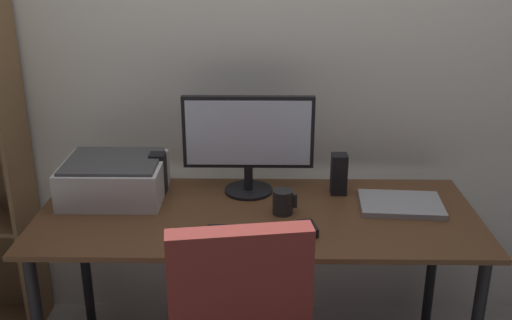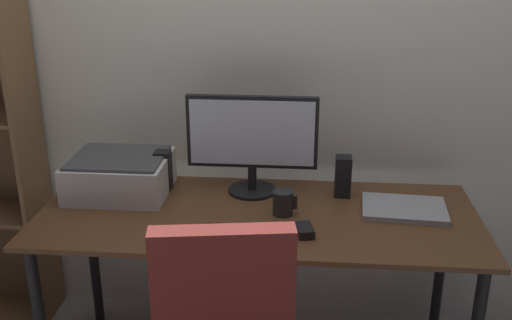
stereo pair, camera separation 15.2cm
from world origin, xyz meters
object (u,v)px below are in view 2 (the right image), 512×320
desk (257,232)px  printer (120,175)px  mouse (305,230)px  laptop (404,209)px  coffee_mug (283,202)px  monitor (252,138)px  keyboard (244,233)px  speaker_right (343,176)px  speaker_left (163,171)px

desk → printer: 0.62m
mouse → laptop: (0.38, 0.23, -0.01)m
mouse → printer: bearing=146.2°
coffee_mug → laptop: size_ratio=0.30×
monitor → keyboard: size_ratio=1.83×
desk → mouse: size_ratio=17.67×
monitor → mouse: bearing=-58.7°
speaker_right → laptop: bearing=-29.5°
desk → monitor: size_ratio=3.19×
monitor → coffee_mug: size_ratio=5.57×
desk → laptop: bearing=6.6°
desk → coffee_mug: size_ratio=17.76×
laptop → mouse: bearing=-145.5°
laptop → keyboard: bearing=-153.4°
desk → mouse: 0.26m
mouse → printer: printer is taller
desk → coffee_mug: (0.10, 0.00, 0.13)m
keyboard → printer: printer is taller
desk → monitor: monitor is taller
desk → mouse: bearing=-41.1°
laptop → monitor: bearing=171.0°
monitor → desk: bearing=-79.3°
speaker_left → printer: bearing=-163.7°
coffee_mug → printer: (-0.68, 0.14, 0.03)m
keyboard → mouse: bearing=5.0°
speaker_left → speaker_right: 0.75m
desk → laptop: (0.57, 0.07, 0.09)m
mouse → monitor: bearing=109.3°
desk → keyboard: (-0.03, -0.18, 0.09)m
desk → speaker_right: (0.33, 0.20, 0.17)m
laptop → printer: bearing=179.9°
desk → keyboard: size_ratio=5.85×
keyboard → speaker_left: bearing=133.2°
desk → coffee_mug: 0.16m
desk → speaker_left: bearing=154.3°
coffee_mug → printer: printer is taller
monitor → laptop: size_ratio=1.66×
mouse → speaker_left: (-0.59, 0.36, 0.07)m
speaker_right → printer: size_ratio=0.42×
mouse → speaker_left: speaker_left is taller
monitor → laptop: 0.66m
monitor → laptop: (0.61, -0.14, -0.23)m
monitor → keyboard: bearing=-89.3°
desk → laptop: laptop is taller
printer → speaker_right: bearing=3.1°
mouse → coffee_mug: 0.19m
laptop → desk: bearing=-169.4°
coffee_mug → speaker_left: speaker_left is taller
desk → laptop: size_ratio=5.30×
speaker_right → coffee_mug: bearing=-140.6°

